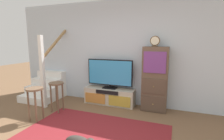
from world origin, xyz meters
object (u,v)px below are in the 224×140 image
at_px(desk_clock, 155,41).
at_px(bar_stool_far, 57,90).
at_px(media_console, 109,96).
at_px(bar_stool_near, 35,96).
at_px(side_cabinet, 155,79).
at_px(television, 110,73).

xyz_separation_m(desk_clock, bar_stool_far, (-2.10, -0.88, -1.13)).
xyz_separation_m(media_console, bar_stool_near, (-1.09, -1.43, 0.31)).
bearing_deg(side_cabinet, bar_stool_far, -157.16).
height_order(television, bar_stool_near, television).
xyz_separation_m(television, desk_clock, (1.12, -0.03, 0.82)).
bearing_deg(bar_stool_near, side_cabinet, 32.77).
height_order(television, bar_stool_far, television).
xyz_separation_m(media_console, desk_clock, (1.12, -0.00, 1.44)).
bearing_deg(side_cabinet, media_console, -179.49).
bearing_deg(desk_clock, bar_stool_far, -157.21).
xyz_separation_m(media_console, television, (-0.00, 0.02, 0.62)).
distance_m(side_cabinet, bar_stool_near, 2.68).
bearing_deg(bar_stool_near, media_console, 52.73).
height_order(media_console, television, television).
relative_size(television, desk_clock, 5.00).
bearing_deg(media_console, bar_stool_far, -137.81).
xyz_separation_m(television, side_cabinet, (1.15, -0.01, -0.07)).
relative_size(bar_stool_near, bar_stool_far, 1.00).
relative_size(television, bar_stool_near, 1.72).
xyz_separation_m(media_console, bar_stool_far, (-0.98, -0.89, 0.31)).
distance_m(desk_clock, bar_stool_near, 2.86).
bearing_deg(bar_stool_near, television, 53.19).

